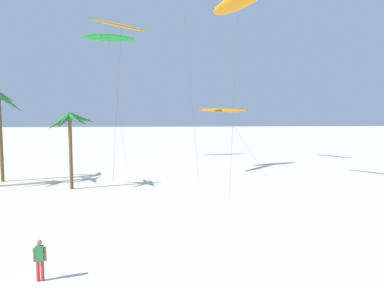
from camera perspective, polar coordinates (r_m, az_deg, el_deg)
palm_tree_3 at (r=33.38m, az=-17.83°, el=2.95°), size 4.00×4.13×6.51m
flying_kite_0 at (r=38.69m, az=-10.58°, el=17.10°), size 5.47×5.81×15.07m
flying_kite_1 at (r=43.74m, az=4.84°, el=5.08°), size 6.67×8.09×6.99m
flying_kite_3 at (r=34.41m, az=6.95°, el=20.50°), size 4.65×7.11×16.86m
flying_kite_4 at (r=51.67m, az=-12.40°, el=15.32°), size 6.74×7.73×16.52m
person_near_left at (r=16.67m, az=-21.94°, el=-15.70°), size 0.51×0.24×1.67m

